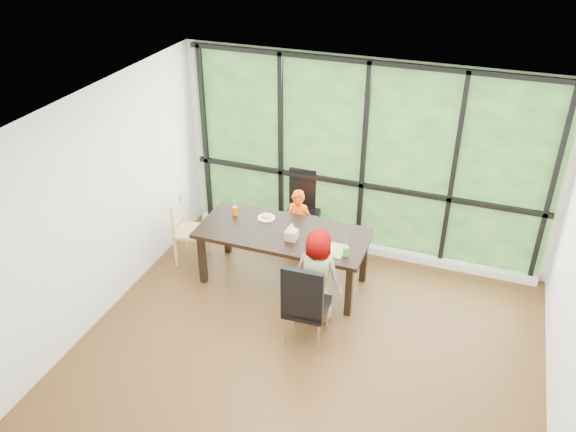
% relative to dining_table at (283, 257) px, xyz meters
% --- Properties ---
extents(ground, '(5.00, 5.00, 0.00)m').
position_rel_dining_table_xyz_m(ground, '(0.71, -1.10, -0.38)').
color(ground, black).
rests_on(ground, ground).
extents(back_wall, '(5.00, 0.00, 5.00)m').
position_rel_dining_table_xyz_m(back_wall, '(0.71, 1.15, 0.98)').
color(back_wall, silver).
rests_on(back_wall, ground).
extents(foliage_backdrop, '(4.80, 0.02, 2.65)m').
position_rel_dining_table_xyz_m(foliage_backdrop, '(0.71, 1.13, 0.98)').
color(foliage_backdrop, '#1E4C1E').
rests_on(foliage_backdrop, back_wall).
extents(window_mullions, '(4.80, 0.06, 2.65)m').
position_rel_dining_table_xyz_m(window_mullions, '(0.71, 1.09, 0.98)').
color(window_mullions, black).
rests_on(window_mullions, back_wall).
extents(window_sill, '(4.80, 0.12, 0.10)m').
position_rel_dining_table_xyz_m(window_sill, '(0.71, 1.05, -0.33)').
color(window_sill, silver).
rests_on(window_sill, ground).
extents(dining_table, '(2.20, 1.11, 0.75)m').
position_rel_dining_table_xyz_m(dining_table, '(0.00, 0.00, 0.00)').
color(dining_table, black).
rests_on(dining_table, ground).
extents(chair_window_leather, '(0.53, 0.53, 1.08)m').
position_rel_dining_table_xyz_m(chair_window_leather, '(-0.06, 0.95, 0.17)').
color(chair_window_leather, black).
rests_on(chair_window_leather, ground).
extents(chair_interior_leather, '(0.48, 0.48, 1.08)m').
position_rel_dining_table_xyz_m(chair_interior_leather, '(0.63, -0.95, 0.17)').
color(chair_interior_leather, black).
rests_on(chair_interior_leather, ground).
extents(chair_end_beech, '(0.46, 0.48, 0.90)m').
position_rel_dining_table_xyz_m(chair_end_beech, '(-1.33, 0.03, 0.08)').
color(chair_end_beech, tan).
rests_on(chair_end_beech, ground).
extents(child_toddler, '(0.38, 0.26, 1.03)m').
position_rel_dining_table_xyz_m(child_toddler, '(0.00, 0.56, 0.14)').
color(child_toddler, '#DE3D06').
rests_on(child_toddler, ground).
extents(child_older, '(0.63, 0.46, 1.18)m').
position_rel_dining_table_xyz_m(child_older, '(0.63, -0.53, 0.22)').
color(child_older, slate).
rests_on(child_older, ground).
extents(placemat, '(0.43, 0.31, 0.01)m').
position_rel_dining_table_xyz_m(placemat, '(0.62, -0.18, 0.38)').
color(placemat, tan).
rests_on(placemat, dining_table).
extents(plate_far, '(0.23, 0.23, 0.01)m').
position_rel_dining_table_xyz_m(plate_far, '(-0.32, 0.23, 0.38)').
color(plate_far, white).
rests_on(plate_far, dining_table).
extents(plate_near, '(0.22, 0.22, 0.01)m').
position_rel_dining_table_xyz_m(plate_near, '(0.58, -0.20, 0.38)').
color(plate_near, white).
rests_on(plate_near, dining_table).
extents(orange_cup, '(0.07, 0.07, 0.12)m').
position_rel_dining_table_xyz_m(orange_cup, '(-0.73, 0.18, 0.43)').
color(orange_cup, '#D65C02').
rests_on(orange_cup, dining_table).
extents(green_cup, '(0.07, 0.07, 0.11)m').
position_rel_dining_table_xyz_m(green_cup, '(0.87, -0.24, 0.43)').
color(green_cup, green).
rests_on(green_cup, dining_table).
extents(tissue_box, '(0.14, 0.14, 0.12)m').
position_rel_dining_table_xyz_m(tissue_box, '(0.15, -0.13, 0.44)').
color(tissue_box, tan).
rests_on(tissue_box, dining_table).
extents(crepe_rolls_far, '(0.15, 0.12, 0.04)m').
position_rel_dining_table_xyz_m(crepe_rolls_far, '(-0.32, 0.23, 0.41)').
color(crepe_rolls_far, tan).
rests_on(crepe_rolls_far, plate_far).
extents(crepe_rolls_near, '(0.05, 0.12, 0.04)m').
position_rel_dining_table_xyz_m(crepe_rolls_near, '(0.58, -0.20, 0.41)').
color(crepe_rolls_near, tan).
rests_on(crepe_rolls_near, plate_near).
extents(straw_white, '(0.01, 0.04, 0.20)m').
position_rel_dining_table_xyz_m(straw_white, '(-0.73, 0.18, 0.53)').
color(straw_white, white).
rests_on(straw_white, orange_cup).
extents(straw_pink, '(0.01, 0.04, 0.20)m').
position_rel_dining_table_xyz_m(straw_pink, '(0.87, -0.24, 0.53)').
color(straw_pink, pink).
rests_on(straw_pink, green_cup).
extents(tissue, '(0.12, 0.12, 0.11)m').
position_rel_dining_table_xyz_m(tissue, '(0.15, -0.13, 0.55)').
color(tissue, white).
rests_on(tissue, tissue_box).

